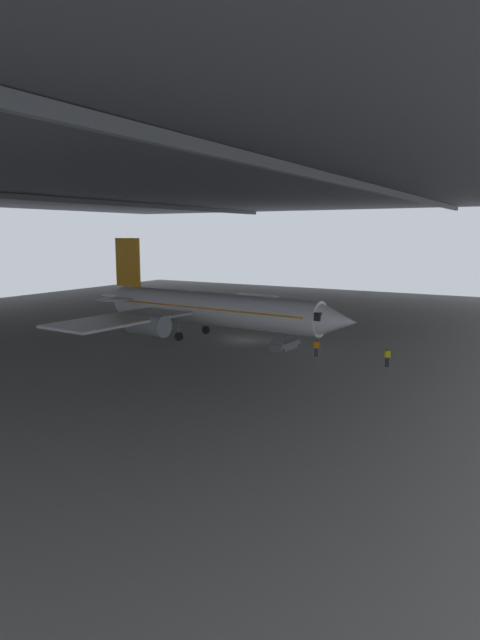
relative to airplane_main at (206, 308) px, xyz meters
The scene contains 6 objects.
ground_plane 5.09m from the airplane_main, 81.96° to the right, with size 110.00×110.00×0.00m, color gray.
hangar_structure 16.42m from the airplane_main, 87.47° to the left, with size 121.00×99.00×16.98m.
airplane_main is the anchor object (origin of this frame).
boarding_stairs 9.53m from the airplane_main, 90.66° to the right, with size 4.07×1.74×4.45m.
crew_worker_near_nose 19.92m from the airplane_main, 96.66° to the right, with size 0.38×0.48×1.58m.
crew_worker_by_stairs 13.48m from the airplane_main, 97.94° to the right, with size 0.31×0.53×1.58m.
Camera 1 is at (-46.57, -27.32, 10.97)m, focal length 30.19 mm.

